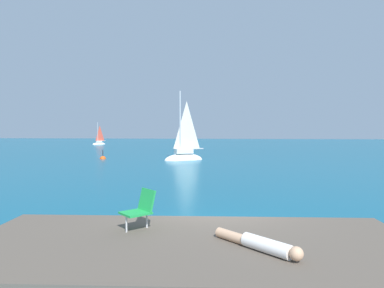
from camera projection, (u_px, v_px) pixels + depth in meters
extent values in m
plane|color=#0F5675|center=(213.00, 239.00, 9.19)|extent=(160.00, 160.00, 0.00)
cube|color=brown|center=(192.00, 266.00, 6.25)|extent=(8.29, 3.93, 0.90)
cube|color=#4C4F41|center=(146.00, 245.00, 8.70)|extent=(1.31, 1.07, 1.01)
cube|color=#4C413F|center=(123.00, 251.00, 8.28)|extent=(0.92, 0.91, 0.52)
ellipsoid|color=white|center=(184.00, 160.00, 31.03)|extent=(3.75, 2.67, 1.23)
cube|color=white|center=(184.00, 151.00, 30.99)|extent=(1.78, 1.46, 0.40)
cylinder|color=#B7B7BC|center=(180.00, 122.00, 30.74)|extent=(0.13, 0.13, 5.58)
cylinder|color=#B2B2B7|center=(192.00, 149.00, 31.26)|extent=(2.05, 1.08, 0.11)
pyramid|color=silver|center=(187.00, 125.00, 30.98)|extent=(1.63, 0.84, 4.24)
ellipsoid|color=white|center=(99.00, 144.00, 59.54)|extent=(2.21, 1.96, 0.76)
cube|color=white|center=(99.00, 142.00, 59.52)|extent=(1.09, 1.01, 0.25)
cylinder|color=#B7B7BC|center=(98.00, 132.00, 59.33)|extent=(0.08, 0.08, 3.46)
cylinder|color=#B2B2B7|center=(102.00, 141.00, 59.78)|extent=(1.13, 0.90, 0.07)
pyramid|color=#DB4C38|center=(100.00, 133.00, 59.55)|extent=(0.90, 0.71, 2.63)
cylinder|color=white|center=(267.00, 246.00, 5.67)|extent=(0.81, 0.80, 0.24)
cylinder|color=tan|center=(233.00, 237.00, 6.23)|extent=(0.63, 0.62, 0.18)
sphere|color=tan|center=(296.00, 254.00, 5.25)|extent=(0.22, 0.22, 0.22)
cube|color=green|center=(136.00, 213.00, 6.90)|extent=(0.71, 0.71, 0.04)
cube|color=green|center=(147.00, 200.00, 7.05)|extent=(0.44, 0.45, 0.45)
cylinder|color=silver|center=(126.00, 223.00, 6.78)|extent=(0.04, 0.04, 0.35)
cylinder|color=silver|center=(147.00, 219.00, 7.07)|extent=(0.04, 0.04, 0.35)
sphere|color=#EA5114|center=(103.00, 159.00, 32.33)|extent=(0.56, 0.56, 0.56)
cylinder|color=black|center=(103.00, 153.00, 32.30)|extent=(0.06, 0.06, 0.60)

